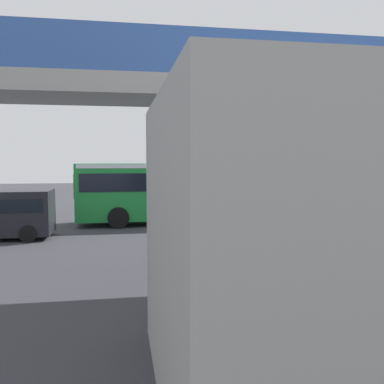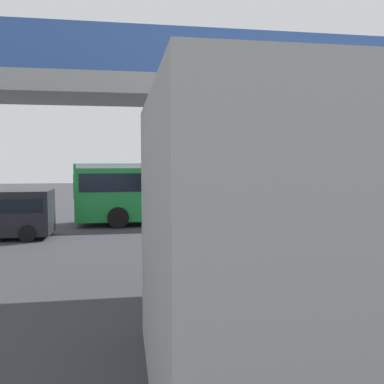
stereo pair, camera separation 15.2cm
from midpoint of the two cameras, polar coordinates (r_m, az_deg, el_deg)
name	(u,v)px [view 1 (the left image)]	position (r m, az deg, el deg)	size (l,w,h in m)	color
ground	(207,222)	(22.62, 1.88, -4.09)	(80.00, 80.00, 0.00)	#38383D
city_bus	(189,187)	(22.18, -0.67, 0.64)	(11.54, 2.85, 3.15)	#1E8C38
pedestrian	(309,198)	(28.10, 15.43, -0.76)	(0.38, 0.38, 1.79)	#2D2D38
traffic_sign	(239,182)	(27.24, 6.19, 1.33)	(0.08, 0.60, 2.80)	slate
lane_dash_leftmost	(295,214)	(26.55, 13.69, -2.94)	(2.00, 0.20, 0.01)	silver
lane_dash_left	(232,216)	(25.23, 5.32, -3.21)	(2.00, 0.20, 0.01)	silver
lane_dash_centre	(166,217)	(24.51, -3.77, -3.43)	(2.00, 0.20, 0.01)	silver
lane_dash_right	(95,219)	(24.42, -13.16, -3.56)	(2.00, 0.20, 0.01)	silver
pedestrian_overpass	(284,109)	(12.31, 12.09, 11.03)	(26.71, 2.60, 6.50)	#9E9E99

